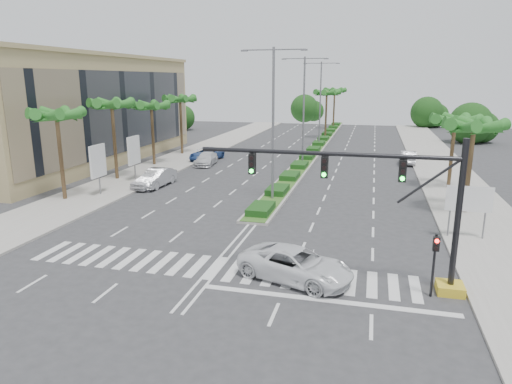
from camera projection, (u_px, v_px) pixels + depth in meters
ground at (216, 268)px, 23.96m from camera, size 160.00×160.00×0.00m
footpath_right at (460, 194)px, 39.09m from camera, size 6.00×120.00×0.15m
footpath_left at (139, 176)px, 46.40m from camera, size 6.00×120.00×0.15m
median at (318, 146)px, 66.24m from camera, size 2.20×75.00×0.20m
median_grass at (318, 146)px, 66.21m from camera, size 1.80×75.00×0.04m
building at (77, 111)px, 53.20m from camera, size 12.00×36.00×12.00m
signal_gantry at (405, 218)px, 20.90m from camera, size 12.60×1.20×7.20m
pedestrian_signal at (435, 255)px, 20.29m from camera, size 0.28×0.36×3.00m
direction_sign at (469, 201)px, 27.64m from camera, size 2.70×0.11×3.40m
billboard_near at (98, 161)px, 38.01m from camera, size 0.18×2.10×4.35m
billboard_far at (134, 151)px, 43.65m from camera, size 0.18×2.10×4.35m
palm_left_near at (57, 118)px, 35.71m from camera, size 4.57×4.68×7.55m
palm_left_mid at (112, 107)px, 43.14m from camera, size 4.57×4.68×7.95m
palm_left_far at (151, 108)px, 50.80m from camera, size 4.57×4.68×7.35m
palm_left_end at (180, 101)px, 58.23m from camera, size 4.57×4.68×7.75m
palm_right_near at (474, 129)px, 32.14m from camera, size 4.57×4.68×7.05m
palm_right_far at (455, 123)px, 39.73m from camera, size 4.57×4.68×6.75m
palm_median_a at (327, 95)px, 73.94m from camera, size 4.57×4.68×8.05m
palm_median_b at (335, 92)px, 88.04m from camera, size 4.57×4.68×8.05m
streetlight_near at (273, 117)px, 35.48m from camera, size 5.10×0.25×12.00m
streetlight_mid at (304, 105)px, 50.52m from camera, size 5.10×0.25×12.00m
streetlight_far at (320, 99)px, 65.56m from camera, size 5.10×0.25×12.00m
car_parked_a at (150, 180)px, 41.47m from camera, size 2.34×4.59×1.50m
car_parked_b at (157, 178)px, 41.98m from camera, size 2.01×5.04×1.63m
car_parked_c at (207, 154)px, 55.36m from camera, size 3.12×5.84×1.56m
car_parked_d at (206, 159)px, 52.44m from camera, size 2.45×5.06×1.42m
car_crossing at (296, 265)px, 22.40m from camera, size 6.29×4.39×1.59m
car_right at (408, 157)px, 53.03m from camera, size 1.95×4.82×1.56m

